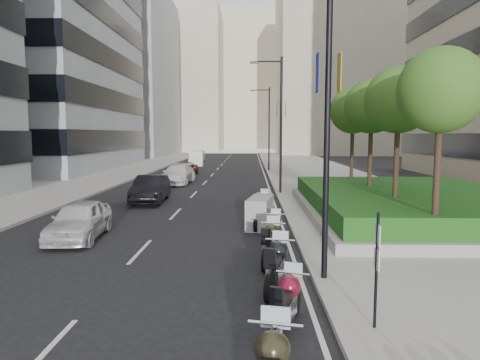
{
  "coord_description": "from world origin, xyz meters",
  "views": [
    {
      "loc": [
        2.29,
        -10.3,
        4.02
      ],
      "look_at": [
        1.83,
        8.53,
        2.0
      ],
      "focal_mm": 32.0,
      "sensor_mm": 36.0,
      "label": 1
    }
  ],
  "objects_px": {
    "lamp_post_1": "(279,118)",
    "motorcycle_5": "(260,213)",
    "delivery_van": "(197,159)",
    "car_c": "(178,174)",
    "motorcycle_3": "(270,243)",
    "motorcycle_4": "(274,229)",
    "motorcycle_6": "(262,205)",
    "motorcycle_1": "(286,303)",
    "motorcycle_2": "(276,265)",
    "car_a": "(80,220)",
    "car_b": "(151,189)",
    "lamp_post_0": "(322,94)",
    "parking_sign": "(377,264)",
    "car_d": "(186,169)",
    "lamp_post_2": "(268,124)"
  },
  "relations": [
    {
      "from": "car_a",
      "to": "car_c",
      "type": "bearing_deg",
      "value": 83.3
    },
    {
      "from": "car_a",
      "to": "car_d",
      "type": "relative_size",
      "value": 0.94
    },
    {
      "from": "motorcycle_1",
      "to": "motorcycle_6",
      "type": "xyz_separation_m",
      "value": [
        -0.18,
        11.88,
        0.03
      ]
    },
    {
      "from": "motorcycle_1",
      "to": "car_c",
      "type": "bearing_deg",
      "value": 34.11
    },
    {
      "from": "motorcycle_4",
      "to": "car_a",
      "type": "xyz_separation_m",
      "value": [
        -7.47,
        0.62,
        0.18
      ]
    },
    {
      "from": "motorcycle_4",
      "to": "motorcycle_3",
      "type": "bearing_deg",
      "value": -177.52
    },
    {
      "from": "motorcycle_3",
      "to": "motorcycle_2",
      "type": "bearing_deg",
      "value": -166.67
    },
    {
      "from": "motorcycle_5",
      "to": "car_c",
      "type": "distance_m",
      "value": 17.56
    },
    {
      "from": "lamp_post_1",
      "to": "car_d",
      "type": "height_order",
      "value": "lamp_post_1"
    },
    {
      "from": "car_c",
      "to": "lamp_post_0",
      "type": "bearing_deg",
      "value": -68.34
    },
    {
      "from": "motorcycle_1",
      "to": "car_a",
      "type": "relative_size",
      "value": 0.48
    },
    {
      "from": "lamp_post_1",
      "to": "motorcycle_1",
      "type": "height_order",
      "value": "lamp_post_1"
    },
    {
      "from": "motorcycle_3",
      "to": "car_d",
      "type": "bearing_deg",
      "value": 25.93
    },
    {
      "from": "parking_sign",
      "to": "motorcycle_2",
      "type": "relative_size",
      "value": 1.05
    },
    {
      "from": "delivery_van",
      "to": "car_b",
      "type": "bearing_deg",
      "value": -90.46
    },
    {
      "from": "motorcycle_3",
      "to": "delivery_van",
      "type": "distance_m",
      "value": 42.8
    },
    {
      "from": "motorcycle_5",
      "to": "delivery_van",
      "type": "relative_size",
      "value": 0.52
    },
    {
      "from": "car_a",
      "to": "delivery_van",
      "type": "relative_size",
      "value": 0.96
    },
    {
      "from": "lamp_post_2",
      "to": "motorcycle_5",
      "type": "bearing_deg",
      "value": -92.91
    },
    {
      "from": "motorcycle_1",
      "to": "motorcycle_2",
      "type": "distance_m",
      "value": 2.36
    },
    {
      "from": "car_b",
      "to": "delivery_van",
      "type": "xyz_separation_m",
      "value": [
        -1.03,
        30.25,
        0.08
      ]
    },
    {
      "from": "motorcycle_6",
      "to": "car_d",
      "type": "relative_size",
      "value": 0.49
    },
    {
      "from": "lamp_post_2",
      "to": "car_c",
      "type": "distance_m",
      "value": 14.81
    },
    {
      "from": "lamp_post_2",
      "to": "lamp_post_0",
      "type": "bearing_deg",
      "value": -90.0
    },
    {
      "from": "motorcycle_4",
      "to": "car_d",
      "type": "height_order",
      "value": "car_d"
    },
    {
      "from": "motorcycle_1",
      "to": "motorcycle_4",
      "type": "xyz_separation_m",
      "value": [
        0.14,
        6.98,
        -0.02
      ]
    },
    {
      "from": "lamp_post_1",
      "to": "motorcycle_3",
      "type": "distance_m",
      "value": 15.88
    },
    {
      "from": "motorcycle_3",
      "to": "car_d",
      "type": "xyz_separation_m",
      "value": [
        -6.94,
        28.33,
        0.01
      ]
    },
    {
      "from": "lamp_post_1",
      "to": "lamp_post_0",
      "type": "bearing_deg",
      "value": -90.0
    },
    {
      "from": "motorcycle_5",
      "to": "car_a",
      "type": "height_order",
      "value": "car_a"
    },
    {
      "from": "motorcycle_3",
      "to": "motorcycle_4",
      "type": "height_order",
      "value": "motorcycle_3"
    },
    {
      "from": "lamp_post_1",
      "to": "motorcycle_5",
      "type": "relative_size",
      "value": 3.87
    },
    {
      "from": "lamp_post_0",
      "to": "car_d",
      "type": "xyz_separation_m",
      "value": [
        -8.17,
        30.12,
        -4.43
      ]
    },
    {
      "from": "lamp_post_0",
      "to": "parking_sign",
      "type": "bearing_deg",
      "value": -77.67
    },
    {
      "from": "motorcycle_2",
      "to": "delivery_van",
      "type": "bearing_deg",
      "value": 23.92
    },
    {
      "from": "car_c",
      "to": "car_a",
      "type": "bearing_deg",
      "value": -88.97
    },
    {
      "from": "motorcycle_5",
      "to": "motorcycle_6",
      "type": "distance_m",
      "value": 2.27
    },
    {
      "from": "car_b",
      "to": "parking_sign",
      "type": "bearing_deg",
      "value": -65.45
    },
    {
      "from": "lamp_post_0",
      "to": "motorcycle_5",
      "type": "bearing_deg",
      "value": 102.0
    },
    {
      "from": "lamp_post_1",
      "to": "delivery_van",
      "type": "bearing_deg",
      "value": 108.08
    },
    {
      "from": "motorcycle_5",
      "to": "delivery_van",
      "type": "distance_m",
      "value": 37.89
    },
    {
      "from": "car_c",
      "to": "delivery_van",
      "type": "xyz_separation_m",
      "value": [
        -1.03,
        20.78,
        0.09
      ]
    },
    {
      "from": "lamp_post_1",
      "to": "car_c",
      "type": "xyz_separation_m",
      "value": [
        -7.76,
        6.14,
        -4.29
      ]
    },
    {
      "from": "car_b",
      "to": "car_c",
      "type": "relative_size",
      "value": 0.89
    },
    {
      "from": "lamp_post_0",
      "to": "motorcycle_3",
      "type": "distance_m",
      "value": 4.94
    },
    {
      "from": "lamp_post_1",
      "to": "car_b",
      "type": "xyz_separation_m",
      "value": [
        -7.76,
        -3.33,
        -4.28
      ]
    },
    {
      "from": "car_c",
      "to": "motorcycle_3",
      "type": "bearing_deg",
      "value": -69.85
    },
    {
      "from": "parking_sign",
      "to": "motorcycle_4",
      "type": "distance_m",
      "value": 7.36
    },
    {
      "from": "car_b",
      "to": "lamp_post_2",
      "type": "bearing_deg",
      "value": 67.78
    },
    {
      "from": "motorcycle_4",
      "to": "car_d",
      "type": "xyz_separation_m",
      "value": [
        -7.21,
        26.0,
        0.08
      ]
    }
  ]
}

